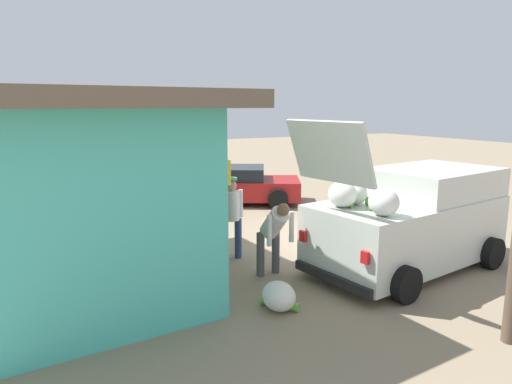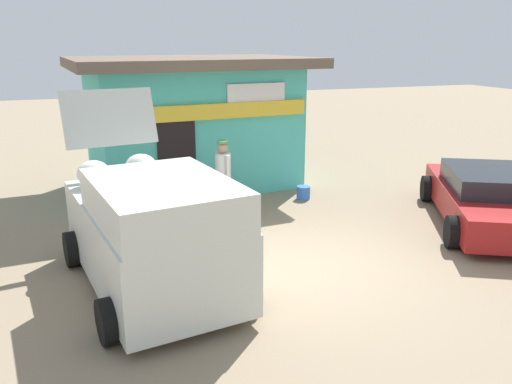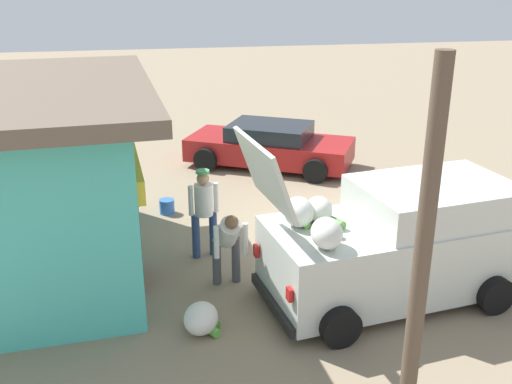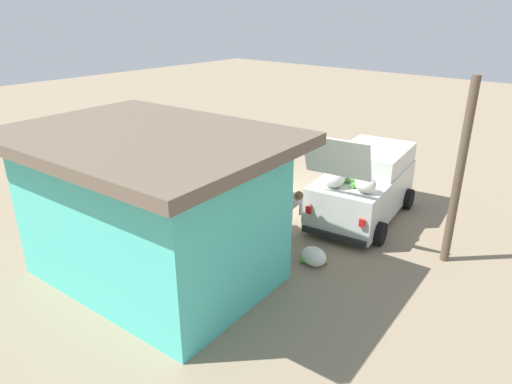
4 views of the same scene
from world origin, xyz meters
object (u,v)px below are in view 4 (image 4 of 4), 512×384
storefront_bar (152,205)px  parked_sedan (185,154)px  customer_bending (289,209)px  paint_bucket (175,209)px  vendor_standing (245,196)px  unloaded_banana_pile (314,257)px  delivery_van (364,185)px

storefront_bar → parked_sedan: (5.10, -5.34, -1.17)m
customer_bending → paint_bucket: 3.68m
vendor_standing → unloaded_banana_pile: size_ratio=2.22×
delivery_van → unloaded_banana_pile: delivery_van is taller
storefront_bar → unloaded_banana_pile: size_ratio=8.15×
delivery_van → parked_sedan: delivery_van is taller
parked_sedan → customer_bending: customer_bending is taller
delivery_van → customer_bending: bearing=74.2°
unloaded_banana_pile → paint_bucket: bearing=3.7°
storefront_bar → parked_sedan: 7.48m
vendor_standing → paint_bucket: vendor_standing is taller
paint_bucket → unloaded_banana_pile: bearing=-176.3°
storefront_bar → delivery_van: (-2.03, -5.93, -0.77)m
storefront_bar → unloaded_banana_pile: bearing=-132.7°
storefront_bar → customer_bending: 3.63m
storefront_bar → paint_bucket: size_ratio=18.99×
vendor_standing → customer_bending: 1.30m
customer_bending → delivery_van: bearing=-105.8°
vendor_standing → unloaded_banana_pile: bearing=172.7°
storefront_bar → customer_bending: size_ratio=4.32×
parked_sedan → vendor_standing: size_ratio=2.76×
customer_bending → unloaded_banana_pile: size_ratio=1.89×
parked_sedan → customer_bending: bearing=162.2°
delivery_van → storefront_bar: bearing=71.1°
delivery_van → vendor_standing: 3.54m
customer_bending → unloaded_banana_pile: customer_bending is taller
vendor_standing → paint_bucket: size_ratio=5.17×
unloaded_banana_pile → parked_sedan: bearing=-19.2°
vendor_standing → delivery_van: bearing=-124.6°
delivery_van → parked_sedan: (7.13, 0.59, -0.40)m
vendor_standing → parked_sedan: bearing=-24.4°
parked_sedan → unloaded_banana_pile: 8.05m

